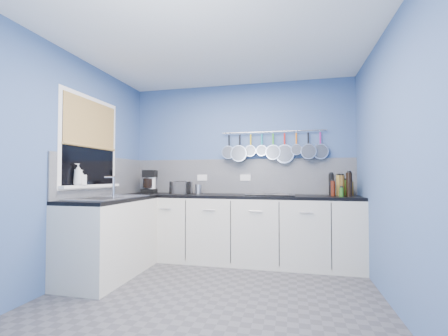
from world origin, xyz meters
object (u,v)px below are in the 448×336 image
at_px(toaster, 181,188).
at_px(canister, 198,189).
at_px(soap_bottle_a, 78,174).
at_px(soap_bottle_b, 82,177).
at_px(coffee_maker, 149,182).
at_px(paper_towel, 152,185).
at_px(hob, 271,194).

xyz_separation_m(toaster, canister, (0.25, 0.04, -0.02)).
height_order(soap_bottle_a, soap_bottle_b, soap_bottle_a).
bearing_deg(coffee_maker, paper_towel, -6.74).
bearing_deg(toaster, paper_towel, -166.40).
bearing_deg(paper_towel, hob, -0.59).
bearing_deg(paper_towel, soap_bottle_b, -102.66).
distance_m(coffee_maker, hob, 1.79).
distance_m(soap_bottle_b, canister, 1.56).
bearing_deg(soap_bottle_a, soap_bottle_b, 90.00).
bearing_deg(soap_bottle_a, hob, 31.10).
xyz_separation_m(soap_bottle_b, hob, (2.01, 1.15, -0.23)).
xyz_separation_m(soap_bottle_b, canister, (0.97, 1.20, -0.17)).
height_order(soap_bottle_a, coffee_maker, soap_bottle_a).
height_order(paper_towel, toaster, paper_towel).
relative_size(paper_towel, canister, 1.84).
distance_m(soap_bottle_a, toaster, 1.43).
xyz_separation_m(soap_bottle_a, soap_bottle_b, (0.00, 0.06, -0.03)).
xyz_separation_m(paper_towel, hob, (1.74, -0.02, -0.11)).
distance_m(coffee_maker, toaster, 0.51).
distance_m(soap_bottle_a, canister, 1.61).
height_order(toaster, hob, toaster).
xyz_separation_m(soap_bottle_b, coffee_maker, (0.22, 1.17, -0.07)).
xyz_separation_m(soap_bottle_a, coffee_maker, (0.22, 1.23, -0.10)).
distance_m(soap_bottle_b, hob, 2.33).
relative_size(soap_bottle_b, canister, 1.31).
relative_size(soap_bottle_a, paper_towel, 0.99).
bearing_deg(canister, hob, -2.73).
height_order(coffee_maker, hob, coffee_maker).
bearing_deg(toaster, canister, 23.84).
distance_m(toaster, hob, 1.29).
bearing_deg(soap_bottle_b, toaster, 58.15).
distance_m(soap_bottle_b, toaster, 1.38).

